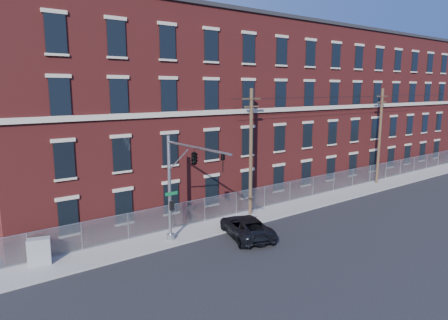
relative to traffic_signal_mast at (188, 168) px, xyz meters
name	(u,v)px	position (x,y,z in m)	size (l,w,h in m)	color
ground	(282,241)	(6.00, -2.18, -5.39)	(140.00, 140.00, 0.00)	black
sidewalk	(334,196)	(18.00, 2.82, -5.33)	(65.00, 3.00, 0.12)	gray
mill_building	(270,107)	(18.00, 11.75, 2.76)	(55.30, 14.32, 16.30)	maroon
chain_link_fence	(324,183)	(18.00, 4.12, -4.33)	(59.06, 0.06, 1.85)	#A5A8AD
traffic_signal_mast	(188,168)	(0.00, 0.00, 0.00)	(0.90, 6.75, 7.00)	#9EA0A5
utility_pole_near	(251,150)	(8.00, 3.42, -0.05)	(1.80, 0.28, 10.00)	#483624
utility_pole_mid	(380,134)	(26.00, 3.42, -0.05)	(1.80, 0.28, 10.00)	#483624
overhead_wires	(382,98)	(26.00, 3.42, 3.73)	(40.00, 0.62, 0.62)	black
pickup_truck	(246,227)	(4.52, -0.12, -4.65)	(2.45, 5.32, 1.48)	black
utility_cabinet	(39,251)	(-7.92, 3.52, -4.49)	(1.24, 0.62, 1.55)	slate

